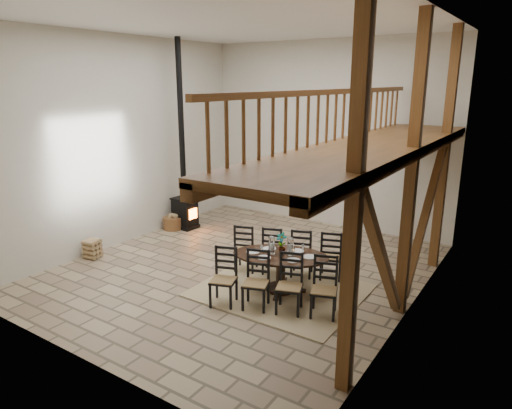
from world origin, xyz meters
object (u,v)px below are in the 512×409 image
Objects in this scene: log_basket at (173,222)px; dining_table at (281,273)px; log_stack at (92,249)px; wood_stove at (184,188)px.

dining_table is at bearing -20.83° from log_basket.
log_stack is (-0.06, -2.57, 0.03)m from log_basket.
log_stack reaches higher than log_basket.
wood_stove reaches higher than log_stack.
log_basket is (-0.20, -0.28, -0.94)m from wood_stove.
dining_table is 6.29× the size of log_stack.
wood_stove is at bearing 135.20° from dining_table.
log_stack is at bearing -91.36° from log_basket.
dining_table is at bearing -21.90° from wood_stove.
log_basket is at bearing -121.83° from wood_stove.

